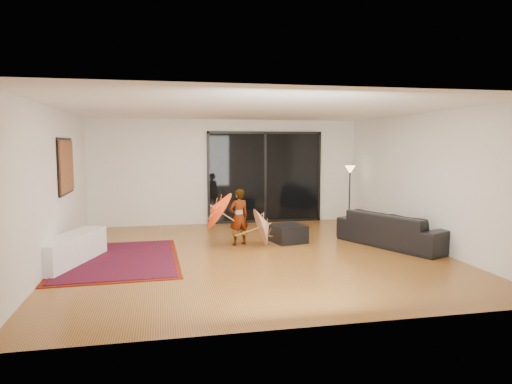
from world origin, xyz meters
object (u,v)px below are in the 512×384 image
object	(u,v)px
ottoman	(288,234)
child	(239,217)
media_console	(70,250)
sofa	(394,229)

from	to	relation	value
ottoman	child	xyz separation A→B (m)	(-1.07, -0.04, 0.40)
ottoman	child	size ratio (longest dim) A/B	0.55
child	ottoman	bearing A→B (deg)	165.67
media_console	sofa	distance (m)	6.20
media_console	sofa	size ratio (longest dim) A/B	0.77
media_console	ottoman	distance (m)	4.28
media_console	child	size ratio (longest dim) A/B	1.57
ottoman	sofa	bearing A→B (deg)	-20.86
ottoman	child	bearing A→B (deg)	-177.91
sofa	child	distance (m)	3.19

